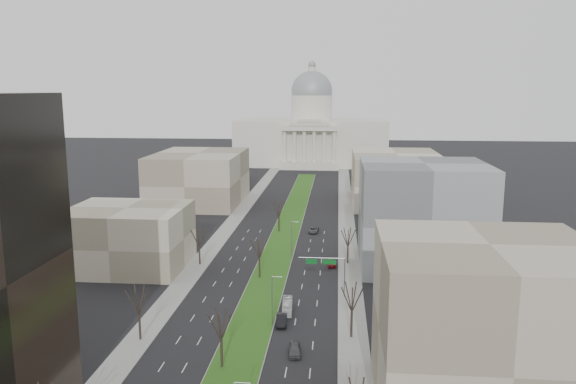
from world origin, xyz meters
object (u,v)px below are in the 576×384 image
Objects in this scene: car_grey_far at (314,230)px; box_van at (287,306)px; car_grey_near at (295,349)px; car_black at (282,320)px; car_red at (332,263)px.

car_grey_far is 58.22m from box_van.
car_grey_near is 11.29m from car_black.
car_black is 1.10× the size of car_red.
car_black is (-3.15, 10.84, 0.05)m from car_grey_near.
car_black is 0.70× the size of box_van.
car_red is (8.30, 33.65, -0.17)m from car_black.
car_black is 0.96× the size of car_grey_far.
car_grey_near is 0.88× the size of car_grey_far.
box_van reaches higher than car_grey_far.
car_black is 5.97m from box_van.
car_grey_far is (-5.55, 30.47, 0.07)m from car_red.
car_red is 30.98m from car_grey_far.
car_grey_far reaches higher than car_red.
car_red is at bearing 78.43° from car_grey_near.
box_van is at bearing 81.08° from car_black.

